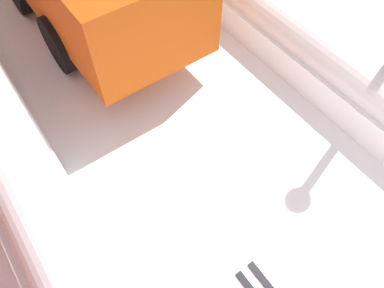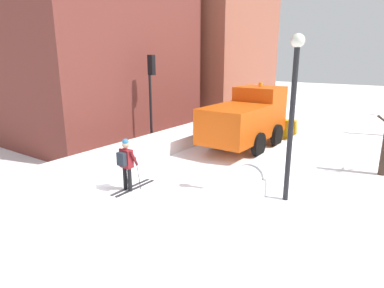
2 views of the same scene
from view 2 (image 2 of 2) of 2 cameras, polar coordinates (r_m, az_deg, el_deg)
The scene contains 8 objects.
ground_plane at distance 20.23m, azimuth 14.13°, elevation 1.96°, with size 80.00×80.00×0.00m, color white.
snowbank_left at distance 21.21m, azimuth 7.43°, elevation 4.18°, with size 1.10×36.00×1.06m.
snowbank_right at distance 19.37m, azimuth 21.63°, elevation 2.13°, with size 1.10×36.00×1.02m.
building_brick_near at distance 18.95m, azimuth -15.54°, elevation 16.30°, with size 6.52×9.63×10.01m.
plow_truck at distance 16.37m, azimuth 9.60°, elevation 4.48°, with size 3.20×5.98×3.12m.
skier at distance 11.12m, azimuth -11.34°, elevation -3.13°, with size 0.62×1.80×1.81m.
traffic_light_pole at distance 15.53m, azimuth -7.05°, elevation 10.19°, with size 0.28×0.42×4.47m.
street_lamp at distance 10.14m, azimuth 17.18°, elevation 7.53°, with size 0.40×0.40×5.03m.
Camera 2 is at (6.96, -8.48, 4.40)m, focal length 30.68 mm.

